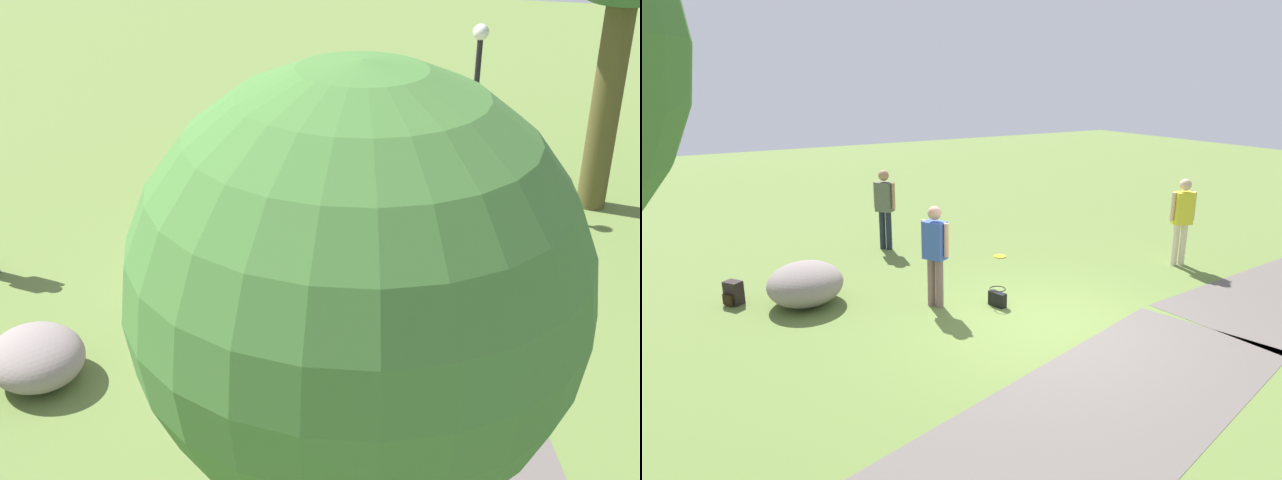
# 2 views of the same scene
# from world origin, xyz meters

# --- Properties ---
(ground_plane) EXTENTS (48.00, 48.00, 0.00)m
(ground_plane) POSITION_xyz_m (0.00, 0.00, 0.00)
(ground_plane) COLOR olive
(footpath_segment_mid) EXTENTS (8.31, 4.24, 0.01)m
(footpath_segment_mid) POSITION_xyz_m (1.84, 2.41, 0.00)
(footpath_segment_mid) COLOR #5F5652
(footpath_segment_mid) RESTS_ON ground
(lawn_boulder) EXTENTS (1.80, 1.81, 0.71)m
(lawn_boulder) POSITION_xyz_m (2.98, -2.70, 0.36)
(lawn_boulder) COLOR gray
(lawn_boulder) RESTS_ON ground
(woman_with_handbag) EXTENTS (0.38, 0.47, 1.70)m
(woman_with_handbag) POSITION_xyz_m (1.15, -1.52, 0.99)
(woman_with_handbag) COLOR #7A5C5B
(woman_with_handbag) RESTS_ON ground
(man_near_boulder) EXTENTS (0.49, 0.35, 1.76)m
(man_near_boulder) POSITION_xyz_m (-4.08, -0.94, 1.03)
(man_near_boulder) COLOR beige
(man_near_boulder) RESTS_ON ground
(passerby_on_path) EXTENTS (0.41, 0.43, 1.76)m
(passerby_on_path) POSITION_xyz_m (0.59, -4.94, 1.03)
(passerby_on_path) COLOR #1B2330
(passerby_on_path) RESTS_ON ground
(handbag_on_grass) EXTENTS (0.33, 0.34, 0.31)m
(handbag_on_grass) POSITION_xyz_m (0.27, -1.00, 0.14)
(handbag_on_grass) COLOR black
(handbag_on_grass) RESTS_ON ground
(backpack_by_boulder) EXTENTS (0.35, 0.34, 0.40)m
(backpack_by_boulder) POSITION_xyz_m (4.04, -3.30, 0.19)
(backpack_by_boulder) COLOR black
(backpack_by_boulder) RESTS_ON ground
(frisbee_on_grass) EXTENTS (0.27, 0.27, 0.02)m
(frisbee_on_grass) POSITION_xyz_m (-1.26, -3.19, 0.01)
(frisbee_on_grass) COLOR gold
(frisbee_on_grass) RESTS_ON ground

